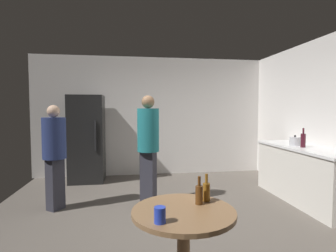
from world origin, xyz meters
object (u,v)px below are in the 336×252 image
Objects in this scene: refrigerator at (87,139)px; kettle at (295,141)px; plastic_cup_blue at (160,215)px; beer_bottle_amber at (206,191)px; person_in_teal_shirt at (148,141)px; wine_bottle_on_counter at (303,140)px; beer_bottle_brown at (199,194)px; person_in_navy_shirt at (54,149)px; foreground_table at (184,223)px.

kettle is at bearing -23.90° from refrigerator.
refrigerator is at bearing 105.06° from plastic_cup_blue.
refrigerator is 16.36× the size of plastic_cup_blue.
refrigerator is at bearing 112.74° from beer_bottle_amber.
person_in_teal_shirt is (-2.48, 0.04, 0.04)m from kettle.
wine_bottle_on_counter is at bearing -94.10° from kettle.
refrigerator reaches higher than beer_bottle_amber.
wine_bottle_on_counter is at bearing 113.40° from person_in_teal_shirt.
person_in_navy_shirt is at bearing 128.57° from beer_bottle_brown.
person_in_teal_shirt is (1.40, 0.01, 0.10)m from person_in_navy_shirt.
beer_bottle_amber is (-2.13, -1.75, -0.20)m from wine_bottle_on_counter.
person_in_teal_shirt is at bearing 99.55° from beer_bottle_amber.
person_in_navy_shirt is (-1.74, 2.01, 0.10)m from beer_bottle_amber.
refrigerator is 7.38× the size of kettle.
plastic_cup_blue is at bearing -139.38° from beer_bottle_amber.
kettle reaches higher than beer_bottle_brown.
kettle is 1.06× the size of beer_bottle_amber.
wine_bottle_on_counter reaches higher than foreground_table.
refrigerator is 3.99m from kettle.
person_in_navy_shirt is at bearing -98.37° from refrigerator.
kettle is 3.02m from beer_bottle_brown.
beer_bottle_amber is 2.06m from person_in_teal_shirt.
person_in_navy_shirt reaches higher than plastic_cup_blue.
kettle reaches higher than foreground_table.
beer_bottle_brown is at bearing 40.88° from plastic_cup_blue.
refrigerator is at bearing 153.02° from wine_bottle_on_counter.
refrigerator reaches higher than plastic_cup_blue.
refrigerator is 2.25× the size of foreground_table.
person_in_navy_shirt reaches higher than beer_bottle_brown.
plastic_cup_blue is 2.72m from person_in_navy_shirt.
foreground_table is at bearing -18.39° from person_in_navy_shirt.
refrigerator is at bearing 108.73° from foreground_table.
plastic_cup_blue is 0.07× the size of person_in_navy_shirt.
person_in_navy_shirt is (-0.23, -1.58, 0.01)m from refrigerator.
foreground_table is 3.48× the size of beer_bottle_brown.
wine_bottle_on_counter is at bearing 39.10° from foreground_table.
person_in_navy_shirt is at bearing 118.57° from plastic_cup_blue.
plastic_cup_blue is at bearing -135.03° from foreground_table.
beer_bottle_amber is at bearing -12.23° from person_in_navy_shirt.
wine_bottle_on_counter is at bearing 33.00° from person_in_navy_shirt.
refrigerator reaches higher than beer_bottle_brown.
person_in_navy_shirt is at bearing 124.66° from foreground_table.
wine_bottle_on_counter reaches higher than beer_bottle_brown.
person_in_navy_shirt is (-1.66, 2.08, 0.10)m from beer_bottle_brown.
beer_bottle_brown is (-2.21, -1.81, -0.20)m from wine_bottle_on_counter.
beer_bottle_brown is (-0.08, -0.07, 0.00)m from beer_bottle_amber.
refrigerator is at bearing 111.28° from beer_bottle_brown.
beer_bottle_amber reaches higher than foreground_table.
person_in_teal_shirt is at bearing 92.86° from foreground_table.
refrigerator is at bearing -113.78° from person_in_teal_shirt.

